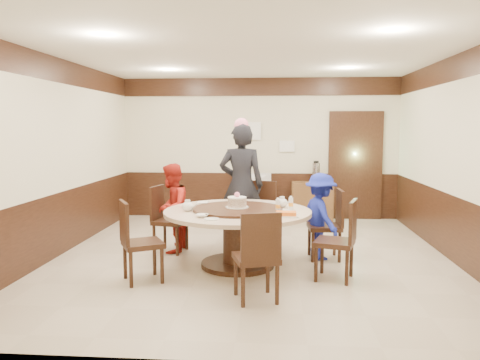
# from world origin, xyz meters

# --- Properties ---
(room) EXTENTS (6.00, 6.04, 2.84)m
(room) POSITION_xyz_m (0.01, 0.01, 1.08)
(room) COLOR #C1B19B
(room) RESTS_ON ground
(banquet_table) EXTENTS (1.92, 1.92, 0.78)m
(banquet_table) POSITION_xyz_m (-0.16, -0.46, 0.53)
(banquet_table) COLOR black
(banquet_table) RESTS_ON ground
(chair_0) EXTENTS (0.48, 0.47, 0.97)m
(chair_0) POSITION_xyz_m (1.03, -0.01, 0.30)
(chair_0) COLOR black
(chair_0) RESTS_ON ground
(chair_1) EXTENTS (0.54, 0.55, 0.97)m
(chair_1) POSITION_xyz_m (0.09, 0.83, 0.30)
(chair_1) COLOR black
(chair_1) RESTS_ON ground
(chair_2) EXTENTS (0.53, 0.52, 0.97)m
(chair_2) POSITION_xyz_m (-1.22, 0.19, 0.30)
(chair_2) COLOR black
(chair_2) RESTS_ON ground
(chair_3) EXTENTS (0.60, 0.60, 0.97)m
(chair_3) POSITION_xyz_m (-1.25, -1.16, 0.30)
(chair_3) COLOR black
(chair_3) RESTS_ON ground
(chair_4) EXTENTS (0.55, 0.55, 0.97)m
(chair_4) POSITION_xyz_m (0.14, -1.67, 0.30)
(chair_4) COLOR black
(chair_4) RESTS_ON ground
(chair_5) EXTENTS (0.56, 0.55, 0.97)m
(chair_5) POSITION_xyz_m (1.06, -0.91, 0.30)
(chair_5) COLOR black
(chair_5) RESTS_ON ground
(person_standing) EXTENTS (0.69, 0.45, 1.88)m
(person_standing) POSITION_xyz_m (-0.20, 0.68, 0.94)
(person_standing) COLOR black
(person_standing) RESTS_ON ground
(person_red) EXTENTS (0.55, 0.68, 1.30)m
(person_red) POSITION_xyz_m (-1.18, 0.19, 0.65)
(person_red) COLOR #AC2016
(person_red) RESTS_ON ground
(person_blue) EXTENTS (0.71, 0.89, 1.20)m
(person_blue) POSITION_xyz_m (0.96, -0.01, 0.60)
(person_blue) COLOR #18249B
(person_blue) RESTS_ON ground
(birthday_cake) EXTENTS (0.30, 0.30, 0.20)m
(birthday_cake) POSITION_xyz_m (-0.17, -0.43, 0.85)
(birthday_cake) COLOR white
(birthday_cake) RESTS_ON banquet_table
(teapot_left) EXTENTS (0.17, 0.15, 0.13)m
(teapot_left) POSITION_xyz_m (-0.79, -0.58, 0.81)
(teapot_left) COLOR white
(teapot_left) RESTS_ON banquet_table
(teapot_right) EXTENTS (0.17, 0.15, 0.13)m
(teapot_right) POSITION_xyz_m (0.42, -0.19, 0.81)
(teapot_right) COLOR white
(teapot_right) RESTS_ON banquet_table
(bowl_0) EXTENTS (0.17, 0.17, 0.04)m
(bowl_0) POSITION_xyz_m (-0.68, -0.10, 0.77)
(bowl_0) COLOR white
(bowl_0) RESTS_ON banquet_table
(bowl_1) EXTENTS (0.15, 0.15, 0.05)m
(bowl_1) POSITION_xyz_m (0.20, -0.98, 0.77)
(bowl_1) COLOR white
(bowl_1) RESTS_ON banquet_table
(bowl_2) EXTENTS (0.15, 0.15, 0.04)m
(bowl_2) POSITION_xyz_m (-0.54, -0.99, 0.77)
(bowl_2) COLOR white
(bowl_2) RESTS_ON banquet_table
(bowl_3) EXTENTS (0.12, 0.12, 0.04)m
(bowl_3) POSITION_xyz_m (0.48, -0.63, 0.77)
(bowl_3) COLOR white
(bowl_3) RESTS_ON banquet_table
(bowl_4) EXTENTS (0.16, 0.16, 0.04)m
(bowl_4) POSITION_xyz_m (-0.85, -0.34, 0.77)
(bowl_4) COLOR white
(bowl_4) RESTS_ON banquet_table
(saucer_near) EXTENTS (0.18, 0.18, 0.01)m
(saucer_near) POSITION_xyz_m (-0.41, -1.11, 0.76)
(saucer_near) COLOR white
(saucer_near) RESTS_ON banquet_table
(saucer_far) EXTENTS (0.18, 0.18, 0.01)m
(saucer_far) POSITION_xyz_m (0.29, 0.04, 0.76)
(saucer_far) COLOR white
(saucer_far) RESTS_ON banquet_table
(shrimp_platter) EXTENTS (0.30, 0.20, 0.06)m
(shrimp_platter) POSITION_xyz_m (0.46, -0.87, 0.78)
(shrimp_platter) COLOR white
(shrimp_platter) RESTS_ON banquet_table
(bottle_0) EXTENTS (0.06, 0.06, 0.16)m
(bottle_0) POSITION_xyz_m (0.36, -0.55, 0.83)
(bottle_0) COLOR white
(bottle_0) RESTS_ON banquet_table
(bottle_1) EXTENTS (0.06, 0.06, 0.16)m
(bottle_1) POSITION_xyz_m (0.53, -0.38, 0.83)
(bottle_1) COLOR white
(bottle_1) RESTS_ON banquet_table
(tv_stand) EXTENTS (0.85, 0.45, 0.50)m
(tv_stand) POSITION_xyz_m (-0.12, 2.75, 0.25)
(tv_stand) COLOR black
(tv_stand) RESTS_ON ground
(television) EXTENTS (0.73, 0.12, 0.42)m
(television) POSITION_xyz_m (-0.12, 2.75, 0.71)
(television) COLOR gray
(television) RESTS_ON tv_stand
(side_cabinet) EXTENTS (0.80, 0.40, 0.75)m
(side_cabinet) POSITION_xyz_m (1.05, 2.78, 0.38)
(side_cabinet) COLOR brown
(side_cabinet) RESTS_ON ground
(thermos) EXTENTS (0.15, 0.15, 0.38)m
(thermos) POSITION_xyz_m (1.12, 2.78, 0.94)
(thermos) COLOR silver
(thermos) RESTS_ON side_cabinet
(notice_left) EXTENTS (0.25, 0.00, 0.35)m
(notice_left) POSITION_xyz_m (-0.10, 2.96, 1.75)
(notice_left) COLOR white
(notice_left) RESTS_ON room
(notice_right) EXTENTS (0.30, 0.00, 0.22)m
(notice_right) POSITION_xyz_m (0.55, 2.96, 1.45)
(notice_right) COLOR white
(notice_right) RESTS_ON room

